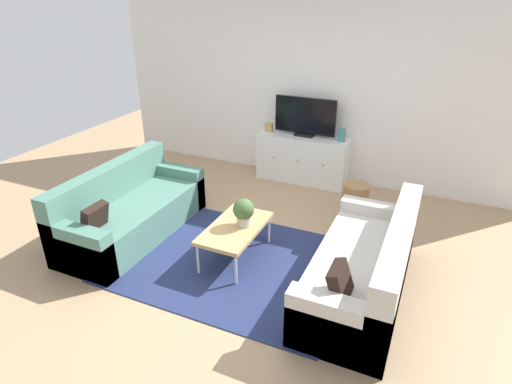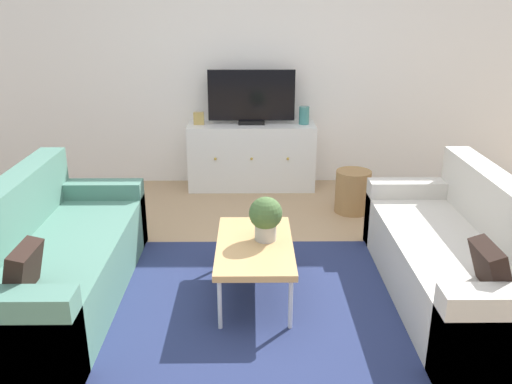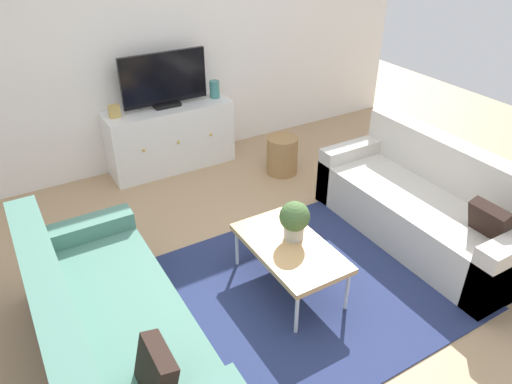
# 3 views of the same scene
# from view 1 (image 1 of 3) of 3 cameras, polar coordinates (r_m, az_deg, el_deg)

# --- Properties ---
(ground_plane) EXTENTS (10.00, 10.00, 0.00)m
(ground_plane) POSITION_cam_1_polar(r_m,az_deg,el_deg) (4.88, -2.27, -8.40)
(ground_plane) COLOR tan
(wall_back) EXTENTS (6.40, 0.12, 2.70)m
(wall_back) POSITION_cam_1_polar(r_m,az_deg,el_deg) (6.57, 7.71, 13.33)
(wall_back) COLOR white
(wall_back) RESTS_ON ground_plane
(area_rug) EXTENTS (2.50, 1.90, 0.01)m
(area_rug) POSITION_cam_1_polar(r_m,az_deg,el_deg) (4.77, -3.08, -9.26)
(area_rug) COLOR navy
(area_rug) RESTS_ON ground_plane
(couch_left_side) EXTENTS (0.82, 1.94, 0.84)m
(couch_left_side) POSITION_cam_1_polar(r_m,az_deg,el_deg) (5.38, -16.67, -2.58)
(couch_left_side) COLOR #4C7A6B
(couch_left_side) RESTS_ON ground_plane
(couch_right_side) EXTENTS (0.82, 1.94, 0.84)m
(couch_right_side) POSITION_cam_1_polar(r_m,az_deg,el_deg) (4.29, 14.71, -10.15)
(couch_right_side) COLOR beige
(couch_right_side) RESTS_ON ground_plane
(coffee_table) EXTENTS (0.52, 0.93, 0.40)m
(coffee_table) POSITION_cam_1_polar(r_m,az_deg,el_deg) (4.65, -2.80, -4.93)
(coffee_table) COLOR tan
(coffee_table) RESTS_ON ground_plane
(potted_plant) EXTENTS (0.23, 0.23, 0.31)m
(potted_plant) POSITION_cam_1_polar(r_m,az_deg,el_deg) (4.57, -1.66, -2.58)
(potted_plant) COLOR #B7B2A8
(potted_plant) RESTS_ON coffee_table
(tv_console) EXTENTS (1.37, 0.47, 0.71)m
(tv_console) POSITION_cam_1_polar(r_m,az_deg,el_deg) (6.61, 6.22, 4.47)
(tv_console) COLOR white
(tv_console) RESTS_ON ground_plane
(flat_screen_tv) EXTENTS (0.92, 0.16, 0.57)m
(flat_screen_tv) POSITION_cam_1_polar(r_m,az_deg,el_deg) (6.42, 6.56, 9.87)
(flat_screen_tv) COLOR black
(flat_screen_tv) RESTS_ON tv_console
(glass_vase) EXTENTS (0.11, 0.11, 0.19)m
(glass_vase) POSITION_cam_1_polar(r_m,az_deg,el_deg) (6.32, 11.31, 7.46)
(glass_vase) COLOR teal
(glass_vase) RESTS_ON tv_console
(mantel_clock) EXTENTS (0.11, 0.07, 0.13)m
(mantel_clock) POSITION_cam_1_polar(r_m,az_deg,el_deg) (6.65, 1.74, 8.61)
(mantel_clock) COLOR tan
(mantel_clock) RESTS_ON tv_console
(wicker_basket) EXTENTS (0.34, 0.34, 0.42)m
(wicker_basket) POSITION_cam_1_polar(r_m,az_deg,el_deg) (5.78, 13.06, -0.92)
(wicker_basket) COLOR #9E7547
(wicker_basket) RESTS_ON ground_plane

